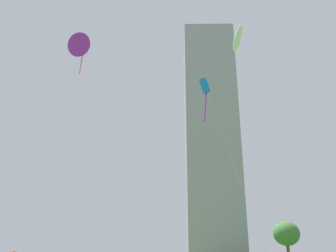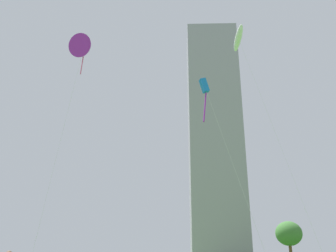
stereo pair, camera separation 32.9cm
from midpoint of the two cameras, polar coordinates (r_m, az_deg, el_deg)
name	(u,v)px [view 2 (the right image)]	position (r m, az deg, el deg)	size (l,w,h in m)	color
kite_flying_0	(84,47)	(40.83, -12.55, 11.66)	(5.27, 7.66, 24.13)	silver
kite_flying_2	(205,89)	(27.67, 5.97, 5.69)	(3.67, 2.41, 14.31)	silver
kite_flying_4	(238,38)	(42.34, 10.95, 13.04)	(8.21, 3.52, 25.39)	silver
park_tree_1	(289,234)	(49.98, 18.20, -15.42)	(3.23, 3.23, 6.24)	brown
distant_highrise_0	(214,140)	(154.22, 7.17, -2.09)	(20.81, 22.24, 97.41)	#939399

